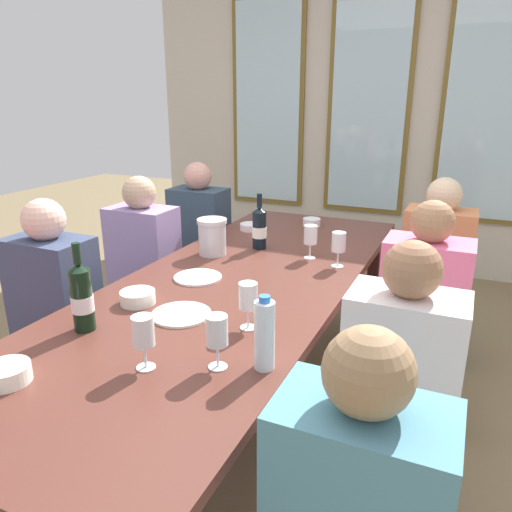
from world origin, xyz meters
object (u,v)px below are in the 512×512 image
(tasting_bowl_0, at_px, (138,297))
(tasting_bowl_3, at_px, (250,227))
(seated_person_3, at_px, (398,402))
(seated_person_0, at_px, (200,245))
(tasting_bowl_2, at_px, (312,222))
(wine_glass_0, at_px, (248,298))
(white_plate_1, at_px, (181,314))
(wine_glass_2, at_px, (143,334))
(seated_person_7, at_px, (421,324))
(metal_pitcher, at_px, (212,236))
(wine_glass_3, at_px, (339,243))
(seated_person_2, at_px, (58,320))
(white_plate_0, at_px, (198,277))
(wine_glass_5, at_px, (217,332))
(water_bottle, at_px, (264,335))
(dining_table, at_px, (236,294))
(wine_bottle_1, at_px, (259,228))
(wine_glass_1, at_px, (310,236))
(wine_bottle_0, at_px, (82,297))
(seated_person_6, at_px, (145,274))
(seated_person_1, at_px, (434,277))
(tasting_bowl_1, at_px, (7,374))

(tasting_bowl_0, xyz_separation_m, tasting_bowl_3, (-0.06, 1.20, -0.01))
(tasting_bowl_0, bearing_deg, seated_person_3, 3.86)
(seated_person_0, bearing_deg, tasting_bowl_2, 4.34)
(wine_glass_0, bearing_deg, white_plate_1, -178.12)
(wine_glass_2, height_order, seated_person_7, seated_person_7)
(metal_pitcher, relative_size, tasting_bowl_0, 1.35)
(tasting_bowl_0, relative_size, wine_glass_0, 0.81)
(seated_person_0, bearing_deg, wine_glass_3, -28.56)
(tasting_bowl_2, height_order, seated_person_2, seated_person_2)
(white_plate_0, distance_m, wine_glass_5, 0.79)
(tasting_bowl_3, distance_m, water_bottle, 1.61)
(dining_table, height_order, wine_bottle_1, wine_bottle_1)
(seated_person_2, bearing_deg, wine_bottle_1, 49.92)
(wine_glass_1, height_order, seated_person_2, seated_person_2)
(dining_table, relative_size, white_plate_0, 12.23)
(tasting_bowl_0, xyz_separation_m, seated_person_2, (-0.54, 0.07, -0.24))
(metal_pitcher, distance_m, wine_bottle_0, 0.95)
(wine_glass_3, distance_m, seated_person_7, 0.53)
(metal_pitcher, xyz_separation_m, tasting_bowl_2, (0.29, 0.77, -0.07))
(wine_glass_5, relative_size, seated_person_6, 0.16)
(tasting_bowl_0, height_order, seated_person_7, seated_person_7)
(white_plate_0, bearing_deg, white_plate_1, -68.36)
(metal_pitcher, relative_size, seated_person_1, 0.17)
(wine_glass_1, height_order, seated_person_3, seated_person_3)
(dining_table, height_order, tasting_bowl_2, tasting_bowl_2)
(wine_glass_2, relative_size, seated_person_3, 0.16)
(dining_table, height_order, water_bottle, water_bottle)
(dining_table, relative_size, tasting_bowl_0, 19.01)
(wine_glass_2, xyz_separation_m, seated_person_0, (-0.86, 1.78, -0.33))
(seated_person_3, distance_m, seated_person_7, 0.67)
(wine_glass_0, xyz_separation_m, seated_person_1, (0.53, 1.42, -0.33))
(wine_bottle_1, height_order, seated_person_1, seated_person_1)
(tasting_bowl_0, height_order, seated_person_3, seated_person_3)
(dining_table, distance_m, seated_person_2, 0.86)
(tasting_bowl_0, distance_m, wine_glass_1, 0.95)
(white_plate_0, relative_size, wine_glass_2, 1.26)
(white_plate_1, bearing_deg, seated_person_0, 118.19)
(wine_glass_1, distance_m, seated_person_6, 1.05)
(water_bottle, relative_size, seated_person_6, 0.22)
(dining_table, xyz_separation_m, wine_bottle_1, (-0.10, 0.50, 0.18))
(wine_glass_3, bearing_deg, wine_bottle_1, 165.81)
(tasting_bowl_3, bearing_deg, tasting_bowl_2, 38.28)
(tasting_bowl_1, distance_m, seated_person_2, 0.91)
(wine_glass_1, relative_size, seated_person_1, 0.16)
(tasting_bowl_1, bearing_deg, tasting_bowl_3, 91.93)
(dining_table, relative_size, seated_person_1, 2.41)
(seated_person_2, bearing_deg, wine_glass_3, 30.98)
(tasting_bowl_0, bearing_deg, seated_person_6, 125.62)
(water_bottle, bearing_deg, metal_pitcher, 126.96)
(seated_person_3, bearing_deg, tasting_bowl_0, -176.14)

